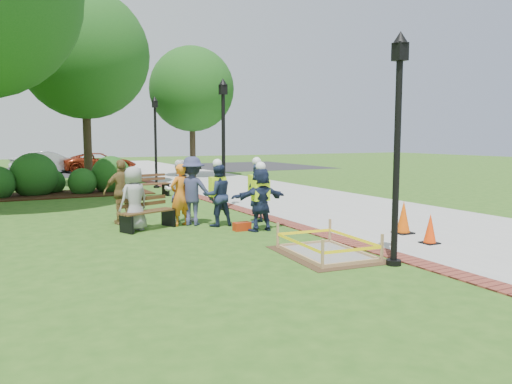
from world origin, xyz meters
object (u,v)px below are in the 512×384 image
lamp_near (398,132)px  hivis_worker_b (257,190)px  hivis_worker_a (261,196)px  hivis_worker_c (217,193)px  cone_front (430,229)px  bench_near (148,219)px  wet_concrete_pad (327,243)px

lamp_near → hivis_worker_b: bearing=91.7°
hivis_worker_a → hivis_worker_c: bearing=122.2°
cone_front → hivis_worker_c: (-3.33, 4.28, 0.57)m
cone_front → hivis_worker_c: 5.45m
bench_near → hivis_worker_c: hivis_worker_c is taller
bench_near → hivis_worker_b: 3.08m
hivis_worker_b → hivis_worker_c: size_ratio=1.01×
wet_concrete_pad → cone_front: cone_front is taller
bench_near → hivis_worker_c: (1.81, -0.34, 0.64)m
bench_near → lamp_near: (3.15, -5.64, 2.21)m
cone_front → hivis_worker_c: hivis_worker_c is taller
bench_near → hivis_worker_c: size_ratio=0.89×
hivis_worker_c → wet_concrete_pad: bearing=-80.2°
bench_near → hivis_worker_c: bearing=-10.7°
bench_near → hivis_worker_b: bearing=-6.1°
cone_front → hivis_worker_b: 4.84m
wet_concrete_pad → hivis_worker_c: (-0.70, 4.05, 0.67)m
hivis_worker_b → bench_near: bearing=173.9°
hivis_worker_a → cone_front: bearing=-50.2°
lamp_near → hivis_worker_a: (-0.64, 4.17, -1.60)m
wet_concrete_pad → lamp_near: size_ratio=0.57×
bench_near → lamp_near: lamp_near is taller
lamp_near → hivis_worker_b: 5.55m
hivis_worker_c → bench_near: bearing=169.3°
wet_concrete_pad → bench_near: bench_near is taller
hivis_worker_c → lamp_near: bearing=-75.7°
lamp_near → hivis_worker_b: lamp_near is taller
wet_concrete_pad → hivis_worker_c: bearing=99.8°
wet_concrete_pad → bench_near: (-2.51, 4.39, 0.03)m
bench_near → hivis_worker_a: bearing=-30.3°
bench_near → wet_concrete_pad: bearing=-60.2°
hivis_worker_b → hivis_worker_c: hivis_worker_b is taller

